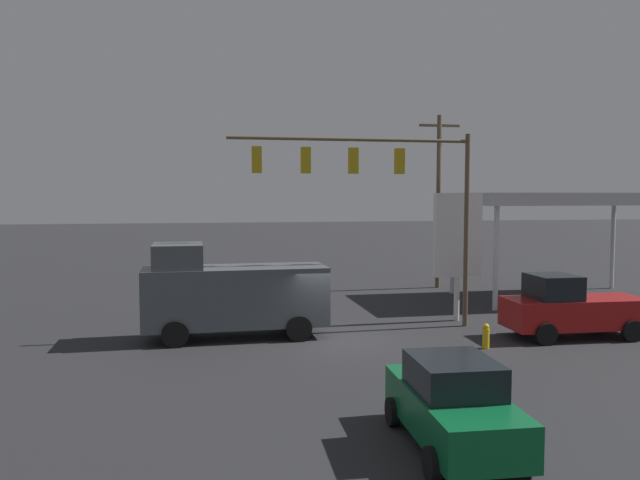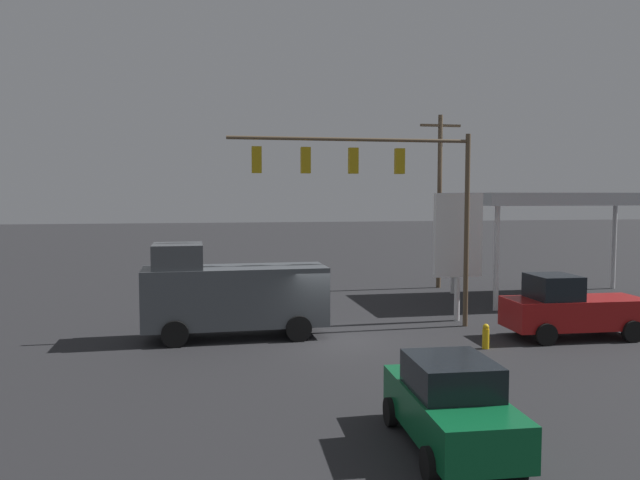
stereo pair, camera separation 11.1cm
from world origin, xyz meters
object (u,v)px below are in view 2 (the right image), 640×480
utility_pole (439,197)px  price_sign (458,238)px  traffic_signal_assembly (376,179)px  sedan_waiting (450,404)px  delivery_truck (230,293)px  fire_hydrant (486,336)px  pickup_parked (571,309)px

utility_pole → price_sign: (2.75, 9.18, -1.71)m
traffic_signal_assembly → sedan_waiting: bearing=82.1°
delivery_truck → fire_hydrant: 9.41m
price_sign → fire_hydrant: size_ratio=6.19×
utility_pole → pickup_parked: (-0.17, 13.00, -4.14)m
price_sign → delivery_truck: (9.65, 1.44, -1.84)m
price_sign → pickup_parked: bearing=127.4°
utility_pole → sedan_waiting: bearing=69.3°
price_sign → sedan_waiting: (5.52, 12.68, -2.58)m
sedan_waiting → delivery_truck: (4.13, -11.24, 0.74)m
utility_pole → pickup_parked: size_ratio=1.88×
sedan_waiting → pickup_parked: bearing=138.7°
price_sign → pickup_parked: size_ratio=1.03×
pickup_parked → traffic_signal_assembly: bearing=-19.7°
price_sign → fire_hydrant: 5.79m
price_sign → pickup_parked: price_sign is taller
price_sign → utility_pole: bearing=-106.7°
traffic_signal_assembly → price_sign: (-3.91, -1.11, -2.47)m
delivery_truck → fire_hydrant: bearing=157.8°
traffic_signal_assembly → fire_hydrant: 7.30m
traffic_signal_assembly → pickup_parked: (-6.84, 2.71, -4.89)m
utility_pole → sedan_waiting: 23.77m
utility_pole → sedan_waiting: utility_pole is taller
price_sign → delivery_truck: price_sign is taller
utility_pole → pickup_parked: 13.65m
pickup_parked → delivery_truck: (12.57, -2.38, 0.58)m
pickup_parked → fire_hydrant: bearing=16.2°
traffic_signal_assembly → fire_hydrant: size_ratio=11.05×
utility_pole → delivery_truck: 16.71m
traffic_signal_assembly → sedan_waiting: (1.61, 11.57, -5.05)m
sedan_waiting → fire_hydrant: (-4.56, -7.88, -0.51)m
pickup_parked → utility_pole: bearing=-87.3°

